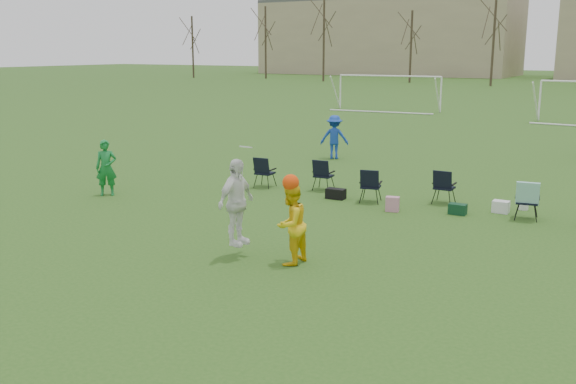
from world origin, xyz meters
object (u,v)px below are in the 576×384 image
Objects in this scene: fielder_green_near at (106,168)px; fielder_blue at (334,137)px; center_contest at (263,212)px; goal_left at (389,83)px.

fielder_green_near is 0.97× the size of fielder_blue.
goal_left reaches higher than center_contest.
goal_left is at bearing -93.90° from fielder_blue.
fielder_green_near is at bearing 52.78° from fielder_blue.
center_contest reaches higher than fielder_blue.
fielder_blue is 12.78m from center_contest.
goal_left is at bearing 56.02° from fielder_green_near.
center_contest reaches higher than fielder_green_near.
fielder_green_near is at bearing -89.46° from goal_left.
center_contest is at bearing -60.20° from fielder_green_near.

